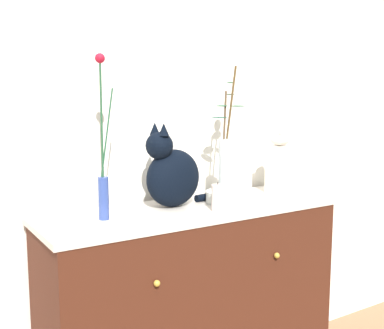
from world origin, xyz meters
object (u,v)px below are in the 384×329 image
(sideboard, at_px, (192,310))
(candle_pillar, at_px, (218,198))
(vase_slim_green, at_px, (103,171))
(bowl_porcelain, at_px, (227,197))
(jar_lidded_porcelain, at_px, (279,165))
(cat_sitting, at_px, (172,174))
(vase_glass_clear, at_px, (228,160))

(sideboard, relative_size, candle_pillar, 10.79)
(vase_slim_green, relative_size, bowl_porcelain, 3.26)
(bowl_porcelain, bearing_deg, candle_pillar, -140.21)
(sideboard, bearing_deg, candle_pillar, -63.72)
(bowl_porcelain, xyz_separation_m, candle_pillar, (-0.12, -0.10, 0.03))
(sideboard, bearing_deg, vase_slim_green, 179.03)
(sideboard, bearing_deg, jar_lidded_porcelain, 2.64)
(cat_sitting, xyz_separation_m, bowl_porcelain, (0.24, -0.06, -0.12))
(vase_glass_clear, bearing_deg, jar_lidded_porcelain, 4.74)
(sideboard, relative_size, vase_glass_clear, 2.40)
(bowl_porcelain, bearing_deg, cat_sitting, 166.87)
(cat_sitting, height_order, bowl_porcelain, cat_sitting)
(jar_lidded_porcelain, bearing_deg, bowl_porcelain, -174.96)
(cat_sitting, xyz_separation_m, jar_lidded_porcelain, (0.57, -0.03, -0.00))
(vase_glass_clear, relative_size, jar_lidded_porcelain, 1.76)
(bowl_porcelain, bearing_deg, jar_lidded_porcelain, 5.04)
(vase_slim_green, relative_size, candle_pillar, 5.15)
(vase_glass_clear, bearing_deg, bowl_porcelain, -121.63)
(vase_glass_clear, relative_size, candle_pillar, 4.50)
(vase_glass_clear, distance_m, candle_pillar, 0.21)
(vase_slim_green, height_order, candle_pillar, vase_slim_green)
(vase_slim_green, bearing_deg, sideboard, -0.97)
(cat_sitting, distance_m, bowl_porcelain, 0.28)
(sideboard, xyz_separation_m, vase_slim_green, (-0.39, 0.01, 0.64))
(bowl_porcelain, xyz_separation_m, jar_lidded_porcelain, (0.32, 0.03, 0.11))
(bowl_porcelain, bearing_deg, sideboard, 178.25)
(jar_lidded_porcelain, bearing_deg, sideboard, -177.36)
(vase_glass_clear, bearing_deg, sideboard, 178.84)
(vase_slim_green, distance_m, jar_lidded_porcelain, 0.89)
(bowl_porcelain, bearing_deg, vase_glass_clear, 58.37)
(jar_lidded_porcelain, height_order, candle_pillar, jar_lidded_porcelain)
(sideboard, xyz_separation_m, jar_lidded_porcelain, (0.50, 0.02, 0.59))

